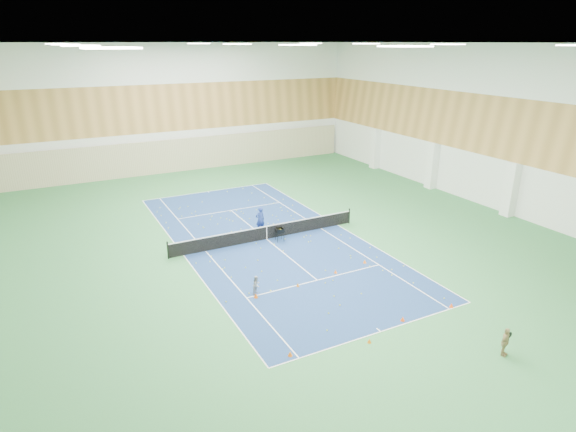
{
  "coord_description": "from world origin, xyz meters",
  "views": [
    {
      "loc": [
        -12.04,
        -26.15,
        12.09
      ],
      "look_at": [
        0.74,
        -1.57,
        2.0
      ],
      "focal_mm": 30.0,
      "sensor_mm": 36.0,
      "label": 1
    }
  ],
  "objects_px": {
    "child_apron": "(505,342)",
    "ball_cart": "(280,234)",
    "tennis_net": "(267,232)",
    "child_court": "(257,285)",
    "coach": "(260,220)"
  },
  "relations": [
    {
      "from": "coach",
      "to": "child_court",
      "type": "xyz_separation_m",
      "value": [
        -3.64,
        -7.59,
        -0.39
      ]
    },
    {
      "from": "tennis_net",
      "to": "child_apron",
      "type": "distance_m",
      "value": 15.9
    },
    {
      "from": "ball_cart",
      "to": "child_court",
      "type": "bearing_deg",
      "value": -118.25
    },
    {
      "from": "child_apron",
      "to": "coach",
      "type": "bearing_deg",
      "value": 80.4
    },
    {
      "from": "tennis_net",
      "to": "child_court",
      "type": "bearing_deg",
      "value": -119.17
    },
    {
      "from": "coach",
      "to": "child_court",
      "type": "distance_m",
      "value": 8.43
    },
    {
      "from": "child_apron",
      "to": "ball_cart",
      "type": "height_order",
      "value": "child_apron"
    },
    {
      "from": "coach",
      "to": "ball_cart",
      "type": "relative_size",
      "value": 1.99
    },
    {
      "from": "tennis_net",
      "to": "child_apron",
      "type": "bearing_deg",
      "value": -77.67
    },
    {
      "from": "coach",
      "to": "tennis_net",
      "type": "bearing_deg",
      "value": 81.61
    },
    {
      "from": "coach",
      "to": "child_apron",
      "type": "xyz_separation_m",
      "value": [
        3.22,
        -16.92,
        -0.25
      ]
    },
    {
      "from": "child_apron",
      "to": "child_court",
      "type": "bearing_deg",
      "value": 105.95
    },
    {
      "from": "coach",
      "to": "child_court",
      "type": "bearing_deg",
      "value": 63.28
    },
    {
      "from": "coach",
      "to": "child_court",
      "type": "relative_size",
      "value": 1.8
    },
    {
      "from": "tennis_net",
      "to": "child_court",
      "type": "height_order",
      "value": "tennis_net"
    }
  ]
}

